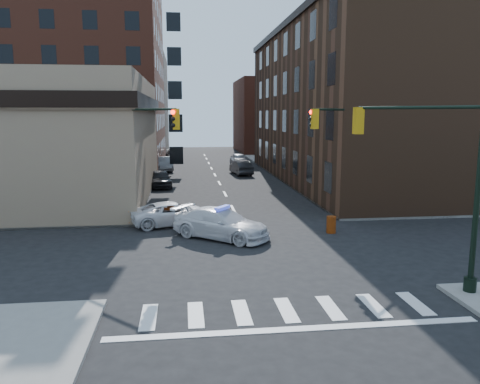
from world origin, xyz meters
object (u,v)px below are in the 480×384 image
object	(u,v)px
pickup	(173,214)
parked_car_wfar	(164,164)
parked_car_wnear	(161,179)
parked_car_enear	(241,168)
pedestrian_a	(69,204)
pedestrian_b	(84,206)
barricade_nw_a	(123,216)
barrel_road	(331,225)
police_car	(221,224)
barrel_bank	(170,216)

from	to	relation	value
pickup	parked_car_wfar	size ratio (longest dim) A/B	1.02
parked_car_wnear	parked_car_wfar	world-z (taller)	parked_car_wfar
parked_car_enear	pedestrian_a	bearing A→B (deg)	50.01
pedestrian_b	barricade_nw_a	bearing A→B (deg)	-24.10
pickup	pedestrian_a	size ratio (longest dim) A/B	2.67
parked_car_wnear	pedestrian_a	bearing A→B (deg)	-116.10
parked_car_wnear	barrel_road	bearing A→B (deg)	-65.84
pedestrian_b	barricade_nw_a	xyz separation A→B (m)	(2.23, -0.28, -0.57)
parked_car_enear	pickup	bearing A→B (deg)	65.19
police_car	pickup	xyz separation A→B (m)	(-2.53, 3.25, -0.10)
police_car	pedestrian_a	world-z (taller)	pedestrian_a
parked_car_enear	barricade_nw_a	distance (m)	24.04
parked_car_enear	barrel_road	distance (m)	25.16
pickup	pedestrian_b	size ratio (longest dim) A/B	2.43
parked_car_wfar	parked_car_enear	size ratio (longest dim) A/B	1.06
pedestrian_b	pickup	bearing A→B (deg)	-21.88
pickup	parked_car_enear	distance (m)	23.19
pickup	barricade_nw_a	world-z (taller)	pickup
pickup	barrel_road	bearing A→B (deg)	-123.42
police_car	parked_car_enear	world-z (taller)	police_car
pickup	police_car	bearing A→B (deg)	-156.76
pickup	barricade_nw_a	size ratio (longest dim) A/B	4.20
pedestrian_a	pedestrian_b	xyz separation A→B (m)	(1.07, -1.13, 0.09)
police_car	barrel_road	bearing A→B (deg)	-49.60
parked_car_wfar	parked_car_enear	bearing A→B (deg)	-35.69
parked_car_wfar	barrel_bank	bearing A→B (deg)	-95.10
police_car	parked_car_wnear	world-z (taller)	police_car
parked_car_wnear	barrel_bank	world-z (taller)	parked_car_wnear
pickup	parked_car_wfar	bearing A→B (deg)	-11.32
parked_car_wfar	barrel_road	world-z (taller)	parked_car_wfar
parked_car_wnear	parked_car_enear	bearing A→B (deg)	37.99
barrel_road	barrel_bank	bearing A→B (deg)	162.06
barrel_road	pedestrian_b	bearing A→B (deg)	166.28
parked_car_wfar	pedestrian_a	world-z (taller)	pedestrian_a
barrel_bank	barricade_nw_a	bearing A→B (deg)	175.35
pickup	parked_car_wnear	distance (m)	14.52
barrel_road	barrel_bank	size ratio (longest dim) A/B	0.85
pedestrian_a	barrel_bank	bearing A→B (deg)	6.84
pedestrian_b	barrel_bank	distance (m)	4.96
police_car	pedestrian_a	distance (m)	9.96
parked_car_enear	police_car	bearing A→B (deg)	72.69
pickup	pedestrian_b	world-z (taller)	pedestrian_b
barrel_bank	pedestrian_b	bearing A→B (deg)	174.24
barrel_bank	parked_car_wfar	bearing A→B (deg)	92.88
barrel_bank	police_car	bearing A→B (deg)	-49.18
barrel_bank	parked_car_enear	bearing A→B (deg)	72.63
police_car	parked_car_wfar	bearing A→B (deg)	45.01
parked_car_wfar	barrel_bank	distance (m)	26.64
parked_car_wfar	pedestrian_a	xyz separation A→B (m)	(-4.63, -24.98, 0.27)
parked_car_enear	barrel_road	world-z (taller)	parked_car_enear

